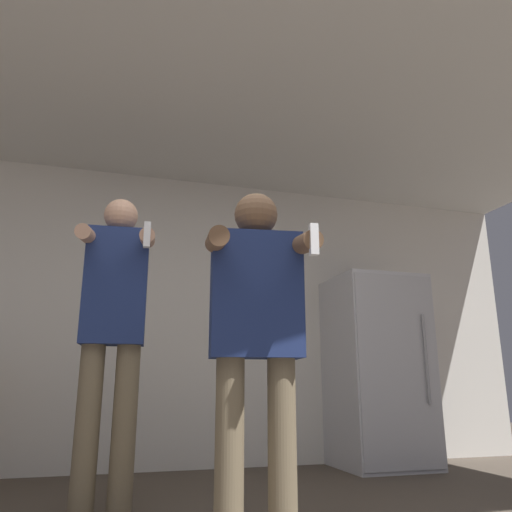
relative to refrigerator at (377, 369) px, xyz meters
name	(u,v)px	position (x,y,z in m)	size (l,w,h in m)	color
wall_back	(167,315)	(-1.82, 0.39, 0.46)	(7.00, 0.06, 2.55)	silver
ceiling_slab	(198,100)	(-1.82, -1.00, 1.76)	(7.00, 3.23, 0.05)	silver
refrigerator	(377,369)	(0.00, 0.00, 0.00)	(0.76, 0.75, 1.63)	silver
person_woman_foreground	(256,325)	(-1.63, -1.77, 0.14)	(0.54, 0.50, 1.61)	#75664C
person_man_side	(113,324)	(-2.28, -1.08, 0.20)	(0.44, 0.46, 1.77)	#75664C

